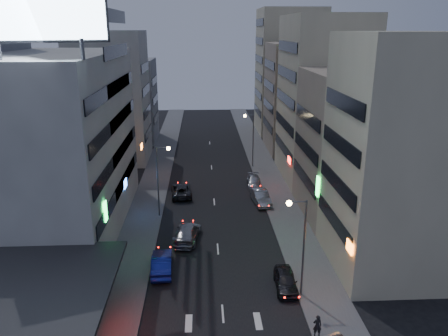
{
  "coord_description": "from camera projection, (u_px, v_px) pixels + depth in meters",
  "views": [
    {
      "loc": [
        -1.3,
        -23.54,
        20.15
      ],
      "look_at": [
        0.87,
        19.48,
        6.42
      ],
      "focal_mm": 35.0,
      "sensor_mm": 36.0,
      "label": 1
    }
  ],
  "objects": [
    {
      "name": "sidewalk_left",
      "position": [
        152.0,
        191.0,
        56.73
      ],
      "size": [
        4.0,
        120.0,
        0.12
      ],
      "primitive_type": "cube",
      "color": "#4C4C4F",
      "rests_on": "ground"
    },
    {
      "name": "sidewalk_right",
      "position": [
        274.0,
        189.0,
        57.49
      ],
      "size": [
        4.0,
        120.0,
        0.12
      ],
      "primitive_type": "cube",
      "color": "#4C4C4F",
      "rests_on": "ground"
    },
    {
      "name": "food_court",
      "position": [
        17.0,
        313.0,
        29.22
      ],
      "size": [
        11.0,
        13.0,
        3.88
      ],
      "color": "beige",
      "rests_on": "ground"
    },
    {
      "name": "white_building",
      "position": [
        47.0,
        145.0,
        44.06
      ],
      "size": [
        14.0,
        24.0,
        18.0
      ],
      "primitive_type": "cube",
      "color": "#B7B7B1",
      "rests_on": "ground"
    },
    {
      "name": "shophouse_near",
      "position": [
        399.0,
        157.0,
        36.26
      ],
      "size": [
        10.0,
        11.0,
        20.0
      ],
      "primitive_type": "cube",
      "color": "beige",
      "rests_on": "ground"
    },
    {
      "name": "shophouse_mid",
      "position": [
        356.0,
        145.0,
        47.83
      ],
      "size": [
        11.0,
        12.0,
        16.0
      ],
      "primitive_type": "cube",
      "color": "gray",
      "rests_on": "ground"
    },
    {
      "name": "shophouse_far",
      "position": [
        322.0,
        100.0,
        59.26
      ],
      "size": [
        10.0,
        14.0,
        22.0
      ],
      "primitive_type": "cube",
      "color": "beige",
      "rests_on": "ground"
    },
    {
      "name": "far_left_a",
      "position": [
        110.0,
        98.0,
        67.62
      ],
      "size": [
        11.0,
        10.0,
        20.0
      ],
      "primitive_type": "cube",
      "color": "#B7B7B1",
      "rests_on": "ground"
    },
    {
      "name": "far_left_b",
      "position": [
        123.0,
        101.0,
        80.73
      ],
      "size": [
        12.0,
        10.0,
        15.0
      ],
      "primitive_type": "cube",
      "color": "gray",
      "rests_on": "ground"
    },
    {
      "name": "far_right_a",
      "position": [
        301.0,
        98.0,
        74.17
      ],
      "size": [
        11.0,
        12.0,
        18.0
      ],
      "primitive_type": "cube",
      "color": "gray",
      "rests_on": "ground"
    },
    {
      "name": "far_right_b",
      "position": [
        289.0,
        72.0,
        86.6
      ],
      "size": [
        12.0,
        12.0,
        24.0
      ],
      "primitive_type": "cube",
      "color": "beige",
      "rests_on": "ground"
    },
    {
      "name": "billboard",
      "position": [
        35.0,
        7.0,
        30.87
      ],
      "size": [
        9.52,
        3.75,
        6.2
      ],
      "rotation": [
        0.0,
        0.0,
        0.35
      ],
      "color": "#595B60",
      "rests_on": "white_building"
    },
    {
      "name": "street_lamp_right_near",
      "position": [
        299.0,
        234.0,
        32.95
      ],
      "size": [
        1.6,
        0.44,
        8.02
      ],
      "color": "#595B60",
      "rests_on": "sidewalk_right"
    },
    {
      "name": "street_lamp_left",
      "position": [
        161.0,
        171.0,
        47.6
      ],
      "size": [
        1.6,
        0.44,
        8.02
      ],
      "color": "#595B60",
      "rests_on": "sidewalk_left"
    },
    {
      "name": "street_lamp_right_far",
      "position": [
        251.0,
        133.0,
        65.3
      ],
      "size": [
        1.6,
        0.44,
        8.02
      ],
      "color": "#595B60",
      "rests_on": "sidewalk_right"
    },
    {
      "name": "parked_car_right_near",
      "position": [
        286.0,
        280.0,
        35.34
      ],
      "size": [
        1.89,
        4.3,
        1.44
      ],
      "primitive_type": "imported",
      "rotation": [
        0.0,
        0.0,
        -0.05
      ],
      "color": "#232227",
      "rests_on": "ground"
    },
    {
      "name": "parked_car_right_mid",
      "position": [
        261.0,
        197.0,
        52.67
      ],
      "size": [
        2.3,
        5.1,
        1.62
      ],
      "primitive_type": "imported",
      "rotation": [
        0.0,
        0.0,
        0.12
      ],
      "color": "#9B9FA3",
      "rests_on": "ground"
    },
    {
      "name": "parked_car_left",
      "position": [
        181.0,
        190.0,
        55.06
      ],
      "size": [
        2.9,
        5.5,
        1.47
      ],
      "primitive_type": "imported",
      "rotation": [
        0.0,
        0.0,
        3.23
      ],
      "color": "#232428",
      "rests_on": "ground"
    },
    {
      "name": "parked_car_right_far",
      "position": [
        254.0,
        182.0,
        58.49
      ],
      "size": [
        2.01,
        4.54,
        1.3
      ],
      "primitive_type": "imported",
      "rotation": [
        0.0,
        0.0,
        -0.04
      ],
      "color": "#A1A4A9",
      "rests_on": "ground"
    },
    {
      "name": "road_car_blue",
      "position": [
        162.0,
        263.0,
        37.79
      ],
      "size": [
        1.97,
        4.97,
        1.61
      ],
      "primitive_type": "imported",
      "rotation": [
        0.0,
        0.0,
        3.2
      ],
      "color": "navy",
      "rests_on": "ground"
    },
    {
      "name": "road_car_silver",
      "position": [
        187.0,
        233.0,
        43.41
      ],
      "size": [
        3.02,
        5.78,
        1.6
      ],
      "primitive_type": "imported",
      "rotation": [
        0.0,
        0.0,
        3.0
      ],
      "color": "gray",
      "rests_on": "ground"
    },
    {
      "name": "person",
      "position": [
        317.0,
        326.0,
        29.63
      ],
      "size": [
        0.61,
        0.41,
        1.63
      ],
      "primitive_type": "imported",
      "rotation": [
        0.0,
        0.0,
        3.1
      ],
      "color": "black",
      "rests_on": "sidewalk_right"
    },
    {
      "name": "scooter_black_b",
      "position": [
        347.0,
        332.0,
        29.34
      ],
      "size": [
        1.18,
        2.03,
        1.18
      ],
      "primitive_type": null,
      "rotation": [
        0.0,
        0.0,
        1.27
      ],
      "color": "black",
      "rests_on": "sidewalk_right"
    },
    {
      "name": "scooter_silver_b",
      "position": [
        339.0,
        324.0,
        30.11
      ],
      "size": [
        1.24,
        2.01,
        1.17
      ],
      "primitive_type": null,
      "rotation": [
        0.0,
        0.0,
        1.92
      ],
      "color": "#A5A6AD",
      "rests_on": "sidewalk_right"
    }
  ]
}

